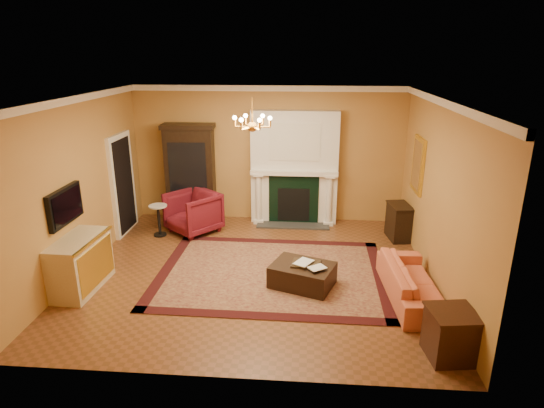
# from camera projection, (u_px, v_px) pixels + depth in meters

# --- Properties ---
(floor) EXTENTS (6.00, 5.50, 0.02)m
(floor) POSITION_uv_depth(u_px,v_px,m) (254.00, 272.00, 8.00)
(floor) COLOR brown
(floor) RESTS_ON ground
(ceiling) EXTENTS (6.00, 5.50, 0.02)m
(ceiling) POSITION_uv_depth(u_px,v_px,m) (252.00, 97.00, 7.04)
(ceiling) COLOR white
(ceiling) RESTS_ON wall_back
(wall_back) EXTENTS (6.00, 0.02, 3.00)m
(wall_back) POSITION_uv_depth(u_px,v_px,m) (268.00, 154.00, 10.13)
(wall_back) COLOR #BA8742
(wall_back) RESTS_ON floor
(wall_front) EXTENTS (6.00, 0.02, 3.00)m
(wall_front) POSITION_uv_depth(u_px,v_px,m) (223.00, 264.00, 4.91)
(wall_front) COLOR #BA8742
(wall_front) RESTS_ON floor
(wall_left) EXTENTS (0.02, 5.50, 3.00)m
(wall_left) POSITION_uv_depth(u_px,v_px,m) (78.00, 186.00, 7.74)
(wall_left) COLOR #BA8742
(wall_left) RESTS_ON floor
(wall_right) EXTENTS (0.02, 5.50, 3.00)m
(wall_right) POSITION_uv_depth(u_px,v_px,m) (439.00, 195.00, 7.29)
(wall_right) COLOR #BA8742
(wall_right) RESTS_ON floor
(fireplace) EXTENTS (1.90, 0.70, 2.50)m
(fireplace) POSITION_uv_depth(u_px,v_px,m) (294.00, 170.00, 10.00)
(fireplace) COLOR silver
(fireplace) RESTS_ON wall_back
(crown_molding) EXTENTS (6.00, 5.50, 0.12)m
(crown_molding) POSITION_uv_depth(u_px,v_px,m) (259.00, 96.00, 7.96)
(crown_molding) COLOR white
(crown_molding) RESTS_ON ceiling
(doorway) EXTENTS (0.08, 1.05, 2.10)m
(doorway) POSITION_uv_depth(u_px,v_px,m) (123.00, 184.00, 9.49)
(doorway) COLOR white
(doorway) RESTS_ON wall_left
(tv_panel) EXTENTS (0.09, 0.95, 0.58)m
(tv_panel) POSITION_uv_depth(u_px,v_px,m) (65.00, 206.00, 7.22)
(tv_panel) COLOR black
(tv_panel) RESTS_ON wall_left
(gilt_mirror) EXTENTS (0.06, 0.76, 1.05)m
(gilt_mirror) POSITION_uv_depth(u_px,v_px,m) (418.00, 165.00, 8.57)
(gilt_mirror) COLOR yellow
(gilt_mirror) RESTS_ON wall_right
(chandelier) EXTENTS (0.63, 0.55, 0.53)m
(chandelier) POSITION_uv_depth(u_px,v_px,m) (252.00, 123.00, 7.16)
(chandelier) COLOR gold
(chandelier) RESTS_ON ceiling
(oriental_rug) EXTENTS (3.97, 3.00, 0.02)m
(oriental_rug) POSITION_uv_depth(u_px,v_px,m) (272.00, 273.00, 7.94)
(oriental_rug) COLOR #480F16
(oriental_rug) RESTS_ON floor
(china_cabinet) EXTENTS (1.08, 0.54, 2.10)m
(china_cabinet) POSITION_uv_depth(u_px,v_px,m) (191.00, 175.00, 10.14)
(china_cabinet) COLOR black
(china_cabinet) RESTS_ON floor
(wingback_armchair) EXTENTS (1.28, 1.27, 0.96)m
(wingback_armchair) POSITION_uv_depth(u_px,v_px,m) (193.00, 211.00, 9.62)
(wingback_armchair) COLOR maroon
(wingback_armchair) RESTS_ON floor
(pedestal_table) EXTENTS (0.37, 0.37, 0.67)m
(pedestal_table) POSITION_uv_depth(u_px,v_px,m) (159.00, 218.00, 9.45)
(pedestal_table) COLOR black
(pedestal_table) RESTS_ON floor
(commode) EXTENTS (0.60, 1.20, 0.88)m
(commode) POSITION_uv_depth(u_px,v_px,m) (80.00, 264.00, 7.30)
(commode) COLOR beige
(commode) RESTS_ON floor
(coral_sofa) EXTENTS (0.66, 1.91, 0.74)m
(coral_sofa) POSITION_uv_depth(u_px,v_px,m) (413.00, 277.00, 7.03)
(coral_sofa) COLOR #CD5C41
(coral_sofa) RESTS_ON floor
(end_table) EXTENTS (0.60, 0.60, 0.62)m
(end_table) POSITION_uv_depth(u_px,v_px,m) (450.00, 336.00, 5.67)
(end_table) COLOR #32160D
(end_table) RESTS_ON floor
(console_table) EXTENTS (0.45, 0.68, 0.71)m
(console_table) POSITION_uv_depth(u_px,v_px,m) (399.00, 223.00, 9.30)
(console_table) COLOR black
(console_table) RESTS_ON floor
(leather_ottoman) EXTENTS (1.16, 1.00, 0.36)m
(leather_ottoman) POSITION_uv_depth(u_px,v_px,m) (302.00, 275.00, 7.46)
(leather_ottoman) COLOR black
(leather_ottoman) RESTS_ON oriental_rug
(ottoman_tray) EXTENTS (0.50, 0.41, 0.03)m
(ottoman_tray) POSITION_uv_depth(u_px,v_px,m) (306.00, 264.00, 7.40)
(ottoman_tray) COLOR black
(ottoman_tray) RESTS_ON leather_ottoman
(book_a) EXTENTS (0.22, 0.15, 0.32)m
(book_a) POSITION_uv_depth(u_px,v_px,m) (297.00, 253.00, 7.40)
(book_a) COLOR gray
(book_a) RESTS_ON ottoman_tray
(book_b) EXTENTS (0.13, 0.17, 0.27)m
(book_b) POSITION_uv_depth(u_px,v_px,m) (314.00, 258.00, 7.25)
(book_b) COLOR gray
(book_b) RESTS_ON ottoman_tray
(topiary_left) EXTENTS (0.16, 0.16, 0.42)m
(topiary_left) POSITION_uv_depth(u_px,v_px,m) (258.00, 158.00, 9.94)
(topiary_left) COLOR tan
(topiary_left) RESTS_ON fireplace
(topiary_right) EXTENTS (0.15, 0.15, 0.39)m
(topiary_right) POSITION_uv_depth(u_px,v_px,m) (324.00, 160.00, 9.83)
(topiary_right) COLOR tan
(topiary_right) RESTS_ON fireplace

